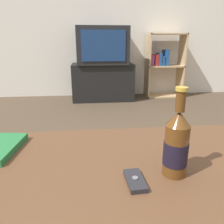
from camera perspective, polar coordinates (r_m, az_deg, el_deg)
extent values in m
cube|color=silver|center=(3.64, -6.56, 24.88)|extent=(8.00, 0.05, 2.60)
cube|color=brown|center=(0.70, -5.77, -16.03)|extent=(1.25, 0.63, 0.04)
cylinder|color=#492F1E|center=(1.18, 24.13, -15.90)|extent=(0.07, 0.07, 0.43)
cube|color=black|center=(3.35, -2.44, 7.90)|extent=(0.90, 0.47, 0.54)
cube|color=black|center=(3.30, -2.57, 16.95)|extent=(0.72, 0.54, 0.52)
cube|color=navy|center=(3.03, -2.24, 16.88)|extent=(0.59, 0.01, 0.40)
cube|color=tan|center=(3.53, 9.26, 11.74)|extent=(0.02, 0.30, 0.97)
cube|color=tan|center=(3.71, 17.61, 11.43)|extent=(0.02, 0.30, 0.97)
cube|color=tan|center=(3.69, 13.01, 4.26)|extent=(0.57, 0.30, 0.02)
cube|color=tan|center=(3.61, 13.54, 11.61)|extent=(0.57, 0.30, 0.02)
cube|color=tan|center=(3.59, 14.11, 19.16)|extent=(0.57, 0.30, 0.02)
cube|color=#7F3875|center=(3.53, 10.10, 13.23)|extent=(0.06, 0.21, 0.17)
cube|color=maroon|center=(3.55, 11.19, 13.21)|extent=(0.06, 0.21, 0.17)
cube|color=navy|center=(3.57, 12.11, 13.32)|extent=(0.05, 0.21, 0.19)
cube|color=navy|center=(3.59, 12.88, 12.96)|extent=(0.04, 0.21, 0.15)
cube|color=navy|center=(3.60, 13.81, 13.65)|extent=(0.05, 0.21, 0.24)
cylinder|color=#563314|center=(0.65, 16.30, -9.62)|extent=(0.07, 0.07, 0.15)
cylinder|color=black|center=(0.66, 16.24, -10.21)|extent=(0.07, 0.07, 0.07)
cone|color=#563314|center=(0.62, 17.06, -1.63)|extent=(0.07, 0.07, 0.04)
cylinder|color=#563314|center=(0.60, 17.48, 2.69)|extent=(0.03, 0.03, 0.06)
cylinder|color=#B79333|center=(0.60, 17.77, 5.75)|extent=(0.03, 0.03, 0.01)
cube|color=#232328|center=(0.63, 6.05, -17.36)|extent=(0.05, 0.10, 0.01)
cylinder|color=slate|center=(0.63, 6.07, -16.72)|extent=(0.02, 0.02, 0.00)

